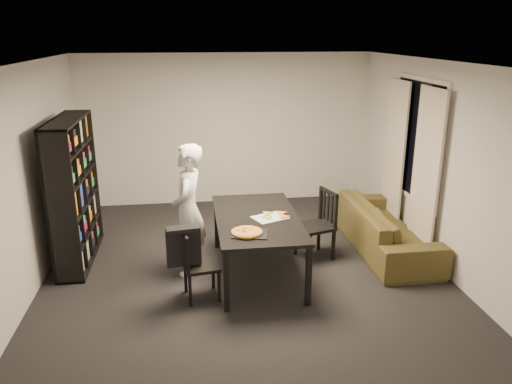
{
  "coord_description": "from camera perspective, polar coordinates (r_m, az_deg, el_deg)",
  "views": [
    {
      "loc": [
        -0.64,
        -5.83,
        2.94
      ],
      "look_at": [
        0.15,
        -0.04,
        1.05
      ],
      "focal_mm": 35.0,
      "sensor_mm": 36.0,
      "label": 1
    }
  ],
  "objects": [
    {
      "name": "room",
      "position": [
        6.09,
        -1.41,
        2.31
      ],
      "size": [
        5.01,
        5.51,
        2.61
      ],
      "color": "black",
      "rests_on": "ground"
    },
    {
      "name": "window_pane",
      "position": [
        7.29,
        17.91,
        5.68
      ],
      "size": [
        0.02,
        1.4,
        1.6
      ],
      "primitive_type": "cube",
      "color": "black",
      "rests_on": "room"
    },
    {
      "name": "window_frame",
      "position": [
        7.29,
        17.87,
        5.68
      ],
      "size": [
        0.03,
        1.52,
        1.72
      ],
      "primitive_type": "cube",
      "color": "white",
      "rests_on": "room"
    },
    {
      "name": "curtain_left",
      "position": [
        6.88,
        18.81,
        1.89
      ],
      "size": [
        0.03,
        0.7,
        2.25
      ],
      "primitive_type": "cube",
      "color": "beige",
      "rests_on": "room"
    },
    {
      "name": "curtain_right",
      "position": [
        7.79,
        15.49,
        4.0
      ],
      "size": [
        0.03,
        0.7,
        2.25
      ],
      "primitive_type": "cube",
      "color": "beige",
      "rests_on": "room"
    },
    {
      "name": "bookshelf",
      "position": [
        6.89,
        -20.07,
        0.04
      ],
      "size": [
        0.35,
        1.5,
        1.9
      ],
      "primitive_type": "cube",
      "color": "black",
      "rests_on": "room"
    },
    {
      "name": "dining_table",
      "position": [
        6.16,
        0.13,
        -3.47
      ],
      "size": [
        1.01,
        1.82,
        0.76
      ],
      "color": "black",
      "rests_on": "room"
    },
    {
      "name": "chair_left",
      "position": [
        5.72,
        -7.07,
        -7.78
      ],
      "size": [
        0.44,
        0.44,
        0.83
      ],
      "rotation": [
        0.0,
        0.0,
        1.72
      ],
      "color": "black",
      "rests_on": "room"
    },
    {
      "name": "chair_right",
      "position": [
        6.74,
        7.41,
        -3.14
      ],
      "size": [
        0.54,
        0.54,
        0.93
      ],
      "rotation": [
        0.0,
        0.0,
        -1.28
      ],
      "color": "black",
      "rests_on": "room"
    },
    {
      "name": "draped_jacket",
      "position": [
        5.62,
        -8.29,
        -5.96
      ],
      "size": [
        0.39,
        0.21,
        0.46
      ],
      "rotation": [
        0.0,
        0.0,
        1.72
      ],
      "color": "black",
      "rests_on": "chair_left"
    },
    {
      "name": "person",
      "position": [
        6.22,
        -7.74,
        -2.05
      ],
      "size": [
        0.5,
        0.67,
        1.66
      ],
      "primitive_type": "imported",
      "rotation": [
        0.0,
        0.0,
        -1.75
      ],
      "color": "silver",
      "rests_on": "room"
    },
    {
      "name": "baking_tray",
      "position": [
        5.64,
        -0.68,
        -4.76
      ],
      "size": [
        0.46,
        0.4,
        0.01
      ],
      "primitive_type": "cube",
      "rotation": [
        0.0,
        0.0,
        -0.22
      ],
      "color": "black",
      "rests_on": "dining_table"
    },
    {
      "name": "pepperoni_pizza",
      "position": [
        5.63,
        -1.05,
        -4.59
      ],
      "size": [
        0.35,
        0.35,
        0.03
      ],
      "rotation": [
        0.0,
        0.0,
        0.16
      ],
      "color": "#AE8132",
      "rests_on": "dining_table"
    },
    {
      "name": "kitchen_towel",
      "position": [
        6.11,
        1.61,
        -2.94
      ],
      "size": [
        0.49,
        0.43,
        0.01
      ],
      "primitive_type": "cube",
      "rotation": [
        0.0,
        0.0,
        0.41
      ],
      "color": "white",
      "rests_on": "dining_table"
    },
    {
      "name": "pizza_slices",
      "position": [
        6.17,
        2.13,
        -2.64
      ],
      "size": [
        0.47,
        0.44,
        0.01
      ],
      "primitive_type": null,
      "rotation": [
        0.0,
        0.0,
        -0.43
      ],
      "color": "gold",
      "rests_on": "dining_table"
    },
    {
      "name": "sofa",
      "position": [
        7.23,
        14.53,
        -3.92
      ],
      "size": [
        0.86,
        2.19,
        0.64
      ],
      "primitive_type": "imported",
      "rotation": [
        0.0,
        0.0,
        1.57
      ],
      "color": "#433B1A",
      "rests_on": "room"
    }
  ]
}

